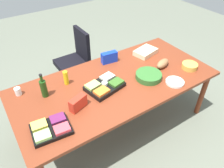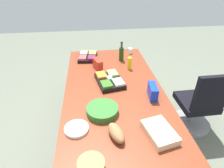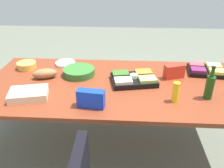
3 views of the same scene
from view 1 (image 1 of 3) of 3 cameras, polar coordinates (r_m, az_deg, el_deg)
The scene contains 15 objects.
ground_plane at distance 3.20m, azimuth 0.84°, elevation -10.23°, with size 10.00×10.00×0.00m, color #656B5C.
conference_table at distance 2.71m, azimuth 0.98°, elevation -0.33°, with size 2.50×1.17×0.77m.
office_chair at distance 3.73m, azimuth -9.59°, elevation 4.87°, with size 0.56×0.56×0.96m.
veggie_tray at distance 2.55m, azimuth -1.94°, elevation -0.45°, with size 0.47×0.37×0.09m.
sheet_cake at distance 3.23m, azimuth 8.78°, elevation 8.32°, with size 0.32×0.22×0.07m, color beige.
chip_bag_red at distance 2.30m, azimuth -8.89°, elevation -4.92°, with size 0.20×0.08×0.14m, color red.
wine_bottle at distance 2.51m, azimuth -17.47°, elevation -0.99°, with size 0.08×0.08×0.30m.
salad_bowl at distance 2.74m, azimuth 9.57°, elevation 2.12°, with size 0.32×0.32×0.07m, color #31692B.
fruit_platter at distance 2.17m, azimuth -15.72°, elevation -11.17°, with size 0.39×0.32×0.07m.
chip_bag_blue at distance 2.99m, azimuth -0.72°, elevation 6.99°, with size 0.22×0.08×0.15m, color #1336C3.
mustard_bottle at distance 2.64m, azimuth -11.99°, elevation 1.58°, with size 0.06×0.06×0.18m, color yellow.
bread_loaf at distance 2.98m, azimuth 13.15°, elevation 5.26°, with size 0.24×0.11×0.10m, color #95663F.
paper_plate_stack at distance 2.74m, azimuth 16.14°, elevation 0.49°, with size 0.22×0.22×0.03m, color white.
chip_bowl at distance 3.06m, azimuth 19.67°, elevation 4.47°, with size 0.20×0.20×0.07m, color gold.
paper_cup at distance 2.67m, azimuth -23.42°, elevation -1.79°, with size 0.07×0.07×0.09m, color white.
Camera 1 is at (-1.20, -1.73, 2.41)m, focal length 34.88 mm.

